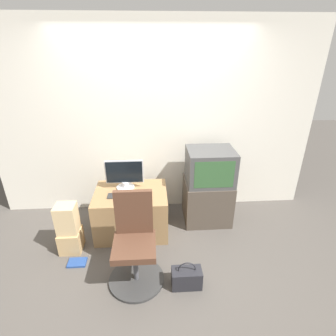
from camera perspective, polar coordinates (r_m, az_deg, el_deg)
name	(u,v)px	position (r m, az deg, el deg)	size (l,w,h in m)	color
ground_plane	(159,269)	(3.11, -2.00, -21.17)	(12.00, 12.00, 0.00)	#4C4742
wall_back	(154,122)	(3.60, -3.00, 9.88)	(4.40, 0.05, 2.60)	silver
desk	(132,211)	(3.49, -7.90, -9.31)	(0.91, 0.68, 0.57)	#937047
side_stand	(207,200)	(3.71, 8.46, -6.93)	(0.62, 0.55, 0.59)	#4C4238
main_monitor	(125,175)	(3.35, -9.42, -1.58)	(0.48, 0.23, 0.38)	silver
keyboard	(123,196)	(3.26, -9.83, -5.92)	(0.36, 0.12, 0.01)	#2D2D2D
mouse	(142,193)	(3.26, -5.76, -5.48)	(0.06, 0.04, 0.03)	silver
crt_tv	(210,167)	(3.45, 9.17, 0.32)	(0.60, 0.50, 0.46)	#474747
office_chair	(135,248)	(2.78, -7.21, -16.83)	(0.58, 0.58, 0.98)	#333333
cardboard_box_lower	(71,240)	(3.45, -20.34, -14.52)	(0.25, 0.25, 0.27)	tan
cardboard_box_upper	(67,219)	(3.27, -21.17, -10.27)	(0.23, 0.21, 0.36)	#D1B27F
handbag	(187,278)	(2.89, 4.07, -22.71)	(0.30, 0.16, 0.31)	#232328
book	(77,263)	(3.32, -19.15, -18.86)	(0.20, 0.14, 0.02)	navy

